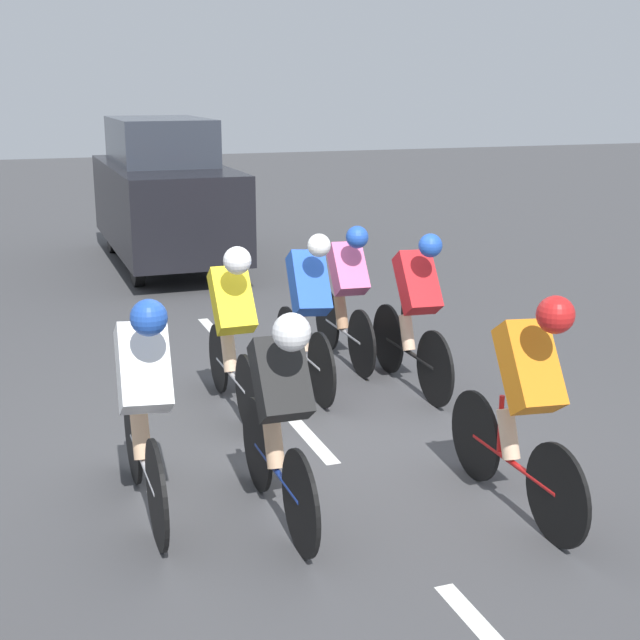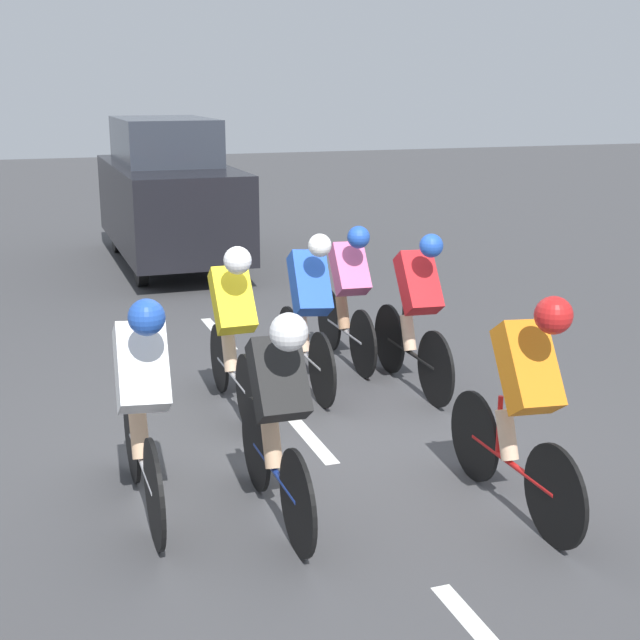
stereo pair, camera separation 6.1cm
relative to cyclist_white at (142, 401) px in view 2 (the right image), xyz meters
name	(u,v)px [view 2 (the right image)]	position (x,y,z in m)	size (l,w,h in m)	color
ground_plane	(307,435)	(-1.45, -0.99, -0.81)	(60.00, 60.00, 0.00)	#424244
lane_stripe_mid	(304,431)	(-1.45, -1.06, -0.81)	(0.12, 1.40, 0.01)	white
lane_stripe_far	(218,333)	(-1.45, -4.26, -0.81)	(0.12, 1.40, 0.01)	white
cyclist_white	(142,401)	(0.00, 0.00, 0.00)	(0.36, 1.72, 1.55)	black
cyclist_black	(278,411)	(-0.80, 0.41, -0.02)	(0.33, 1.64, 1.49)	black
cyclist_blue	(308,310)	(-1.81, -2.01, -0.02)	(0.36, 1.67, 1.53)	black
cyclist_red	(416,309)	(-2.76, -1.71, -0.02)	(0.34, 1.72, 1.53)	black
cyclist_pink	(349,292)	(-2.45, -2.66, -0.04)	(0.33, 1.65, 1.48)	black
cyclist_orange	(524,398)	(-2.35, 0.80, 0.02)	(0.35, 1.69, 1.56)	black
cyclist_yellow	(233,323)	(-1.02, -1.70, 0.00)	(0.33, 1.65, 1.52)	black
support_car	(168,193)	(-1.66, -8.55, 0.33)	(1.70, 4.54, 2.29)	black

